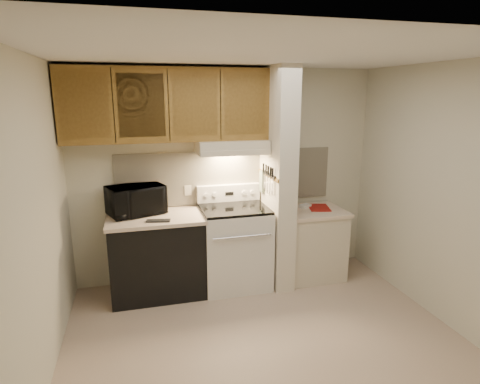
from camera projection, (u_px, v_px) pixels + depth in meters
name	position (u px, v px, depth m)	size (l,w,h in m)	color
floor	(265.00, 340.00, 3.69)	(3.60, 3.60, 0.00)	tan
ceiling	(270.00, 54.00, 3.09)	(3.60, 3.60, 0.00)	white
wall_back	(227.00, 175.00, 4.80)	(3.60, 0.02, 2.50)	beige
wall_left	(35.00, 227.00, 2.94)	(0.02, 3.00, 2.50)	beige
wall_right	(446.00, 196.00, 3.83)	(0.02, 3.00, 2.50)	beige
backsplash	(228.00, 177.00, 4.79)	(2.60, 0.02, 0.63)	beige
range_body	(234.00, 248.00, 4.66)	(0.76, 0.65, 0.92)	silver
oven_window	(242.00, 255.00, 4.35)	(0.50, 0.01, 0.30)	black
oven_handle	(242.00, 237.00, 4.27)	(0.02, 0.02, 0.65)	silver
cooktop	(234.00, 208.00, 4.55)	(0.74, 0.64, 0.03)	black
range_backguard	(229.00, 193.00, 4.79)	(0.76, 0.08, 0.20)	silver
range_display	(229.00, 194.00, 4.75)	(0.10, 0.01, 0.04)	black
range_knob_left_outer	(206.00, 195.00, 4.68)	(0.05, 0.05, 0.02)	silver
range_knob_left_inner	(215.00, 195.00, 4.70)	(0.05, 0.05, 0.02)	silver
range_knob_right_inner	(244.00, 193.00, 4.79)	(0.05, 0.05, 0.02)	silver
range_knob_right_outer	(252.00, 192.00, 4.82)	(0.05, 0.05, 0.02)	silver
dishwasher_front	(158.00, 257.00, 4.46)	(1.00, 0.63, 0.87)	black
left_countertop	(156.00, 218.00, 4.35)	(1.04, 0.67, 0.04)	beige
spoon_rest	(158.00, 221.00, 4.16)	(0.24, 0.08, 0.02)	black
teal_jar	(138.00, 208.00, 4.50)	(0.09, 0.09, 0.10)	#1E645F
outlet	(188.00, 190.00, 4.69)	(0.08, 0.01, 0.12)	beige
microwave	(136.00, 200.00, 4.39)	(0.58, 0.39, 0.32)	black
partition_pillar	(277.00, 179.00, 4.59)	(0.22, 0.70, 2.50)	beige
pillar_trim	(268.00, 175.00, 4.55)	(0.01, 0.70, 0.04)	brown
knife_strip	(269.00, 174.00, 4.50)	(0.02, 0.42, 0.04)	black
knife_blade_a	(272.00, 186.00, 4.38)	(0.01, 0.04, 0.16)	silver
knife_handle_a	(273.00, 173.00, 4.34)	(0.02, 0.02, 0.10)	black
knife_blade_b	(270.00, 185.00, 4.46)	(0.01, 0.04, 0.18)	silver
knife_handle_b	(271.00, 172.00, 4.40)	(0.02, 0.02, 0.10)	black
knife_blade_c	(267.00, 185.00, 4.54)	(0.01, 0.04, 0.20)	silver
knife_handle_c	(268.00, 170.00, 4.48)	(0.02, 0.02, 0.10)	black
knife_blade_d	(265.00, 181.00, 4.61)	(0.01, 0.04, 0.16)	silver
knife_handle_d	(266.00, 169.00, 4.55)	(0.02, 0.02, 0.10)	black
knife_blade_e	(263.00, 181.00, 4.68)	(0.01, 0.04, 0.18)	silver
knife_handle_e	(263.00, 168.00, 4.64)	(0.02, 0.02, 0.10)	black
oven_mitt	(262.00, 181.00, 4.73)	(0.03, 0.10, 0.25)	gray
right_cab_base	(311.00, 244.00, 4.91)	(0.70, 0.60, 0.81)	beige
right_countertop	(313.00, 211.00, 4.81)	(0.74, 0.64, 0.04)	beige
red_folder	(319.00, 208.00, 4.87)	(0.24, 0.32, 0.01)	maroon
white_box	(305.00, 206.00, 4.90)	(0.14, 0.09, 0.04)	white
range_hood	(231.00, 146.00, 4.50)	(0.78, 0.44, 0.15)	beige
hood_lip	(236.00, 153.00, 4.31)	(0.78, 0.04, 0.06)	beige
upper_cabinets	(167.00, 105.00, 4.26)	(2.18, 0.33, 0.77)	brown
cab_door_a	(84.00, 106.00, 3.91)	(0.46, 0.01, 0.63)	brown
cab_gap_a	(113.00, 106.00, 3.98)	(0.01, 0.01, 0.73)	black
cab_door_b	(141.00, 106.00, 4.05)	(0.46, 0.01, 0.63)	brown
cab_gap_b	(169.00, 105.00, 4.11)	(0.01, 0.01, 0.73)	black
cab_door_c	(195.00, 105.00, 4.18)	(0.46, 0.01, 0.63)	brown
cab_gap_c	(221.00, 105.00, 4.25)	(0.01, 0.01, 0.73)	black
cab_door_d	(245.00, 105.00, 4.32)	(0.46, 0.01, 0.63)	brown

